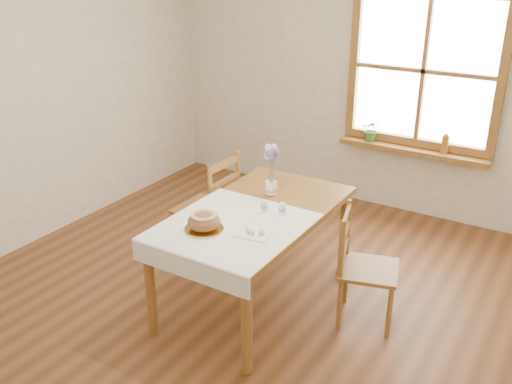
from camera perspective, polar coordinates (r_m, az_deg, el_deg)
ground at (r=4.29m, az=-2.16°, el=-12.49°), size 5.00×5.00×0.00m
room_walls at (r=3.57m, az=-2.57°, el=10.33°), size 4.60×5.10×2.65m
window at (r=5.64m, az=16.46°, el=11.54°), size 1.46×0.08×1.46m
window_sill at (r=5.77m, az=15.42°, el=4.05°), size 1.46×0.20×0.05m
dining_table at (r=4.16m, az=-0.00°, el=-2.97°), size 0.90×1.60×0.75m
table_linen at (r=3.89m, az=-2.36°, el=-3.46°), size 0.91×0.99×0.01m
chair_left at (r=4.84m, az=-5.07°, el=-1.52°), size 0.48×0.46×0.97m
chair_right at (r=4.12m, az=11.23°, el=-7.45°), size 0.51×0.50×0.86m
bread_plate at (r=3.85m, az=-5.21°, el=-3.71°), size 0.32×0.32×0.01m
bread_loaf at (r=3.82m, az=-5.24°, el=-2.80°), size 0.22×0.22×0.12m
egg_napkin at (r=3.79m, az=-0.20°, el=-4.09°), size 0.27×0.24×0.01m
eggs at (r=3.77m, az=-0.20°, el=-3.74°), size 0.21×0.20×0.04m
salt_shaker at (r=4.07m, az=0.82°, el=-1.37°), size 0.05×0.05×0.09m
pepper_shaker at (r=4.04m, az=2.64°, el=-1.63°), size 0.05×0.05×0.09m
flower_vase at (r=4.38m, az=1.53°, el=0.35°), size 0.10×0.10×0.10m
lavender_bouquet at (r=4.31m, az=1.56°, el=2.84°), size 0.16×0.16×0.30m
potted_plant at (r=5.86m, az=11.49°, el=5.87°), size 0.23×0.25×0.17m
amber_bottle at (r=5.66m, az=18.39°, el=4.64°), size 0.07×0.07×0.19m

